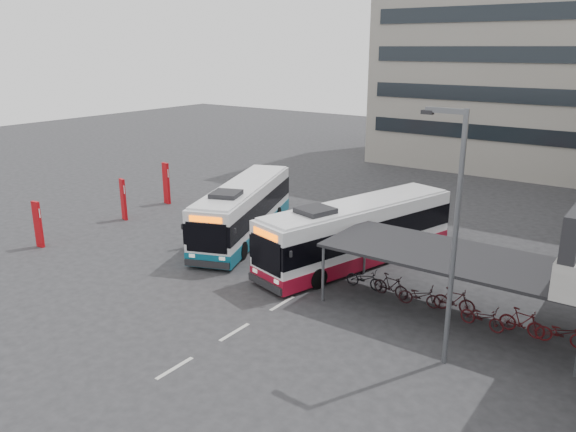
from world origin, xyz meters
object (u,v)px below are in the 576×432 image
Objects in this scene: lamp_post at (453,226)px; bus_teal at (244,210)px; pedestrian at (188,233)px; bus_main at (358,233)px.

bus_teal is at bearing 156.88° from lamp_post.
lamp_post reaches higher than pedestrian.
bus_teal reaches higher than pedestrian.
lamp_post is (14.94, -2.96, 4.00)m from pedestrian.
pedestrian is at bearing -129.94° from bus_teal.
bus_main is at bearing -20.59° from bus_teal.
lamp_post is at bearing -27.39° from bus_main.
lamp_post is (6.73, -6.31, 3.28)m from bus_main.
bus_teal is 6.74× the size of pedestrian.
bus_teal is (-7.10, -0.07, -0.04)m from bus_main.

